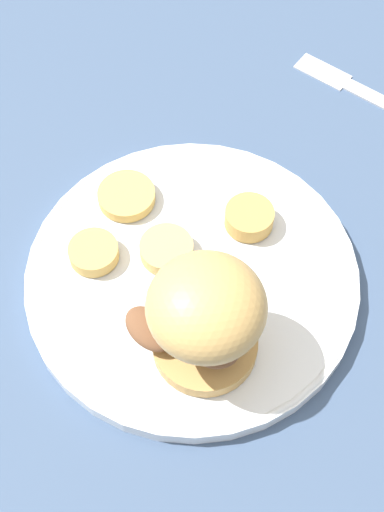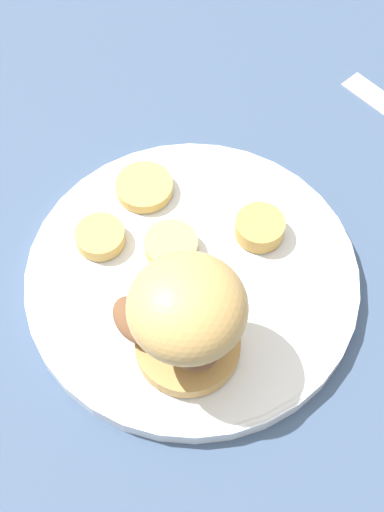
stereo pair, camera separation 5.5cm
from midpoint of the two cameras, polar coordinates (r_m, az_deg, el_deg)
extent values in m
plane|color=#3D5170|center=(0.59, 2.68, -2.33)|extent=(4.00, 4.00, 0.00)
cylinder|color=white|center=(0.58, 2.71, -1.96)|extent=(0.27, 0.27, 0.02)
torus|color=white|center=(0.58, 2.73, -1.66)|extent=(0.27, 0.27, 0.01)
cylinder|color=tan|center=(0.54, 2.61, -7.39)|extent=(0.08, 0.08, 0.01)
ellipsoid|color=brown|center=(0.52, 3.01, -6.95)|extent=(0.07, 0.07, 0.02)
ellipsoid|color=brown|center=(0.53, -1.65, -5.39)|extent=(0.05, 0.05, 0.01)
ellipsoid|color=#4C281E|center=(0.53, 1.41, -4.60)|extent=(0.03, 0.04, 0.01)
ellipsoid|color=brown|center=(0.52, 2.76, -6.24)|extent=(0.03, 0.05, 0.02)
ellipsoid|color=brown|center=(0.53, 2.20, -5.12)|extent=(0.04, 0.05, 0.01)
ellipsoid|color=tan|center=(0.48, 2.90, -4.41)|extent=(0.08, 0.08, 0.06)
cylinder|color=tan|center=(0.59, -4.75, 1.24)|extent=(0.04, 0.04, 0.01)
cylinder|color=tan|center=(0.59, 8.10, 2.05)|extent=(0.04, 0.04, 0.02)
cylinder|color=tan|center=(0.62, -1.27, 5.34)|extent=(0.05, 0.05, 0.01)
cylinder|color=#DBB766|center=(0.58, 1.03, 0.61)|extent=(0.04, 0.04, 0.01)
cube|color=silver|center=(0.74, 16.21, 12.26)|extent=(0.06, 0.05, 0.00)
camera|label=1|loc=(0.03, -87.13, 4.73)|focal=50.00mm
camera|label=2|loc=(0.03, 92.87, -4.73)|focal=50.00mm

